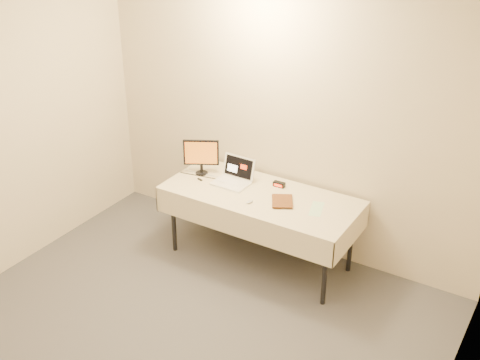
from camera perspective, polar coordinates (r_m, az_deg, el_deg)
The scene contains 9 objects.
back_wall at distance 5.75m, azimuth 4.32°, elevation 5.86°, with size 4.00×0.10×2.70m, color beige.
table at distance 5.67m, azimuth 1.95°, elevation -1.91°, with size 1.86×0.81×0.74m.
laptop at distance 5.83m, azimuth -0.56°, elevation 0.31°, with size 0.35×0.31×0.24m.
monitor at distance 5.95m, azimuth -3.70°, elevation 2.46°, with size 0.32×0.19×0.36m.
book at distance 5.45m, azimuth 3.08°, elevation -0.99°, with size 0.19×0.02×0.25m, color brown.
alarm_clock at distance 5.78m, azimuth 3.73°, elevation -0.41°, with size 0.12×0.05×0.05m.
clicker at distance 5.49m, azimuth 0.93°, elevation -2.07°, with size 0.04×0.08×0.02m, color #B6B6B8.
paper_form at distance 5.44m, azimuth 7.27°, elevation -2.73°, with size 0.11×0.27×0.00m, color #B6E4B7.
usb_dongle at distance 5.91m, azimuth -3.82°, elevation 0.05°, with size 0.06×0.02×0.01m, color black.
Camera 1 is at (2.43, -2.28, 3.41)m, focal length 45.00 mm.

